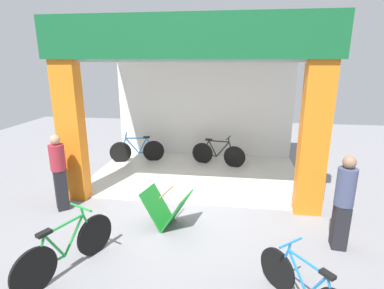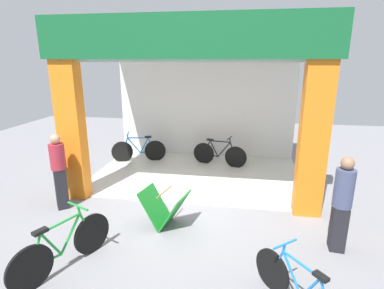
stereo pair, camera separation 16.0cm
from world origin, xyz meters
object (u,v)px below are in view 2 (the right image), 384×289
at_px(bicycle_parked_1, 299,289).
at_px(bicycle_parked_0, 63,247).
at_px(pedestrian_0, 59,171).
at_px(bicycle_inside_1, 139,150).
at_px(pedestrian_1, 342,204).
at_px(bicycle_inside_0, 219,154).
at_px(sandwich_board_sign, 165,208).

bearing_deg(bicycle_parked_1, bicycle_parked_0, 175.32).
distance_m(bicycle_parked_0, pedestrian_0, 2.33).
bearing_deg(bicycle_parked_0, bicycle_inside_1, 96.05).
xyz_separation_m(pedestrian_0, pedestrian_1, (5.57, -0.69, -0.00)).
bearing_deg(bicycle_inside_1, pedestrian_0, -101.46).
distance_m(bicycle_parked_1, pedestrian_1, 1.84).
bearing_deg(bicycle_inside_0, pedestrian_0, -134.51).
bearing_deg(bicycle_inside_0, pedestrian_1, -59.76).
distance_m(bicycle_inside_1, bicycle_parked_0, 5.25).
height_order(bicycle_parked_1, sandwich_board_sign, bicycle_parked_1).
height_order(bicycle_inside_0, bicycle_parked_1, bicycle_inside_0).
bearing_deg(bicycle_parked_0, pedestrian_0, 122.37).
bearing_deg(pedestrian_1, bicycle_parked_1, -120.60).
relative_size(sandwich_board_sign, pedestrian_1, 0.60).
relative_size(bicycle_inside_0, pedestrian_0, 0.99).
height_order(bicycle_parked_1, pedestrian_1, pedestrian_1).
bearing_deg(pedestrian_0, bicycle_inside_1, 78.54).
height_order(pedestrian_0, pedestrian_1, pedestrian_0).
relative_size(bicycle_parked_1, sandwich_board_sign, 1.20).
height_order(sandwich_board_sign, pedestrian_1, pedestrian_1).
height_order(bicycle_parked_0, pedestrian_1, pedestrian_1).
height_order(bicycle_parked_0, bicycle_parked_1, bicycle_parked_0).
bearing_deg(sandwich_board_sign, pedestrian_0, 170.59).
height_order(bicycle_inside_1, bicycle_parked_1, bicycle_inside_1).
distance_m(bicycle_inside_0, bicycle_parked_1, 5.69).
bearing_deg(bicycle_parked_0, pedestrian_1, 15.92).
bearing_deg(pedestrian_1, bicycle_inside_0, 120.24).
relative_size(bicycle_inside_0, bicycle_inside_1, 0.99).
relative_size(bicycle_parked_1, pedestrian_1, 0.72).
xyz_separation_m(bicycle_inside_1, pedestrian_1, (4.90, -3.98, 0.48)).
relative_size(bicycle_inside_1, pedestrian_1, 1.00).
distance_m(bicycle_inside_0, bicycle_inside_1, 2.58).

